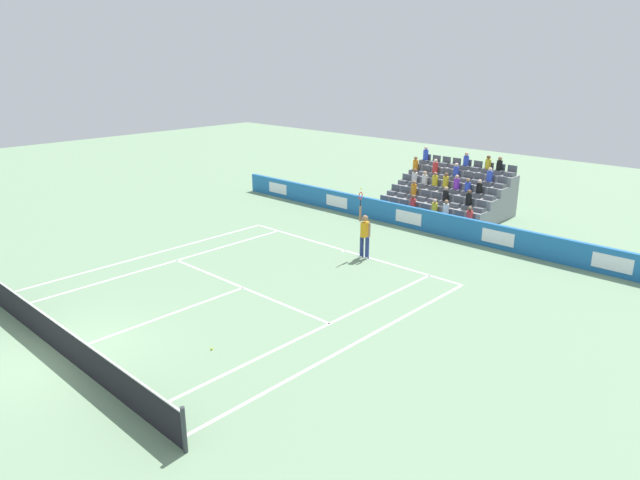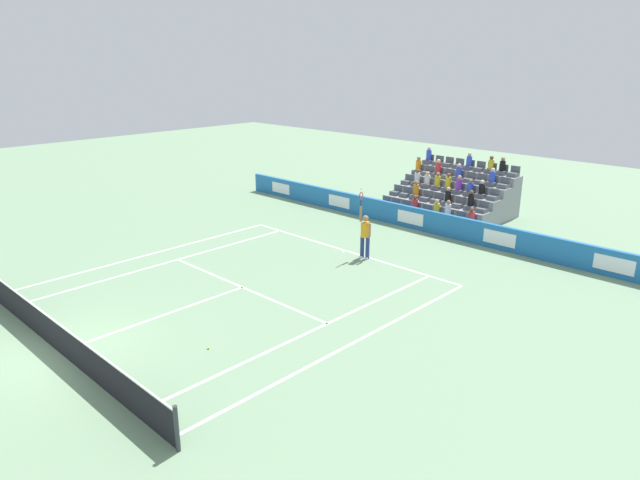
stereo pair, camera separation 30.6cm
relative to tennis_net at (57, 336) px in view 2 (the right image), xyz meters
The scene contains 14 objects.
ground_plane 0.49m from the tennis_net, ahead, with size 80.00×80.00×0.00m, color gray.
line_baseline 11.90m from the tennis_net, 90.00° to the right, with size 10.97×0.10×0.01m, color white.
line_service 6.42m from the tennis_net, 90.00° to the right, with size 8.23×0.10×0.01m, color white.
line_centre_service 3.24m from the tennis_net, 90.00° to the right, with size 0.10×6.40×0.01m, color white.
line_singles_sideline_left 7.25m from the tennis_net, 55.31° to the right, with size 0.10×11.89×0.01m, color white.
line_singles_sideline_right 7.25m from the tennis_net, 124.69° to the right, with size 0.10×11.89×0.01m, color white.
line_doubles_sideline_left 8.10m from the tennis_net, 47.30° to the right, with size 0.10×11.89×0.01m, color white.
line_doubles_sideline_right 8.10m from the tennis_net, 132.70° to the right, with size 0.10×11.89×0.01m, color white.
line_centre_mark 11.80m from the tennis_net, 90.00° to the right, with size 0.10×0.20×0.01m, color white.
sponsor_barrier 16.53m from the tennis_net, 90.00° to the right, with size 22.57×0.22×1.02m.
tennis_net is the anchor object (origin of this frame).
tennis_player 11.81m from the tennis_net, 95.45° to the right, with size 0.53×0.40×2.85m.
stadium_stand 20.09m from the tennis_net, 90.01° to the right, with size 5.58×4.75×3.05m.
loose_tennis_ball 4.11m from the tennis_net, 133.69° to the right, with size 0.07×0.07×0.07m, color #D1E533.
Camera 2 is at (-14.92, 5.08, 7.79)m, focal length 32.14 mm.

